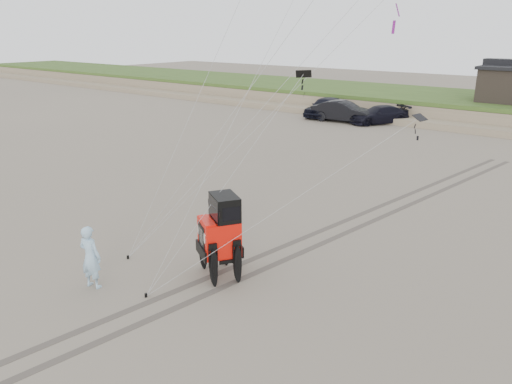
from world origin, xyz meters
TOP-DOWN VIEW (x-y plane):
  - ground at (0.00, 0.00)m, footprint 160.00×160.00m
  - dune_ridge at (0.00, 37.50)m, footprint 160.00×14.25m
  - truck_a at (-12.03, 29.80)m, footprint 2.25×5.19m
  - truck_b at (-9.61, 28.53)m, footprint 5.39×2.32m
  - truck_c at (-6.88, 29.60)m, footprint 4.45×5.29m
  - jeep at (0.85, 1.92)m, footprint 5.01×6.10m
  - man at (-1.62, -1.02)m, footprint 0.80×0.62m
  - stake_main at (-2.36, 0.82)m, footprint 0.08×0.08m
  - stake_aux at (0.11, -0.45)m, footprint 0.08×0.08m
  - tire_tracks at (2.00, 8.00)m, footprint 5.22×29.74m

SIDE VIEW (x-z plane):
  - ground at x=0.00m, z-range 0.00..0.00m
  - tire_tracks at x=2.00m, z-range 0.00..0.01m
  - stake_main at x=-2.36m, z-range 0.00..0.12m
  - stake_aux at x=0.11m, z-range 0.00..0.12m
  - truck_c at x=-6.88m, z-range 0.00..1.45m
  - dune_ridge at x=0.00m, z-range -0.04..1.68m
  - truck_b at x=-9.61m, z-range 0.00..1.72m
  - truck_a at x=-12.03m, z-range 0.00..1.74m
  - man at x=-1.62m, z-range 0.00..1.96m
  - jeep at x=0.85m, z-range 0.00..2.11m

